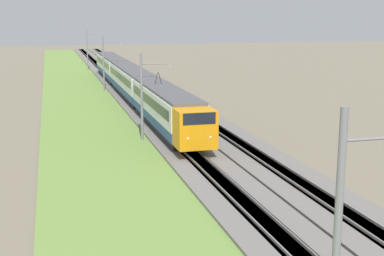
# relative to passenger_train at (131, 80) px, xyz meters

# --- Properties ---
(ballast_main) EXTENTS (240.00, 4.40, 0.30)m
(ballast_main) POSITION_rel_passenger_train_xyz_m (-13.14, 0.00, -2.25)
(ballast_main) COLOR slate
(ballast_main) RESTS_ON ground
(ballast_adjacent) EXTENTS (240.00, 4.40, 0.30)m
(ballast_adjacent) POSITION_rel_passenger_train_xyz_m (-13.14, -4.60, -2.25)
(ballast_adjacent) COLOR slate
(ballast_adjacent) RESTS_ON ground
(track_main) EXTENTS (240.00, 1.57, 0.45)m
(track_main) POSITION_rel_passenger_train_xyz_m (-13.14, 0.00, -2.24)
(track_main) COLOR #4C4238
(track_main) RESTS_ON ground
(track_adjacent) EXTENTS (240.00, 1.57, 0.45)m
(track_adjacent) POSITION_rel_passenger_train_xyz_m (-13.14, -4.60, -2.24)
(track_adjacent) COLOR #4C4238
(track_adjacent) RESTS_ON ground
(grass_verge) EXTENTS (240.00, 10.66, 0.12)m
(grass_verge) POSITION_rel_passenger_train_xyz_m (-13.14, 5.73, -2.34)
(grass_verge) COLOR olive
(grass_verge) RESTS_ON ground
(passenger_train) EXTENTS (64.49, 2.99, 5.12)m
(passenger_train) POSITION_rel_passenger_train_xyz_m (0.00, 0.00, 0.00)
(passenger_train) COLOR orange
(passenger_train) RESTS_ON ground
(catenary_mast_near) EXTENTS (0.22, 2.56, 8.03)m
(catenary_mast_near) POSITION_rel_passenger_train_xyz_m (-55.78, 2.61, 1.75)
(catenary_mast_near) COLOR slate
(catenary_mast_near) RESTS_ON ground
(catenary_mast_mid) EXTENTS (0.22, 2.56, 7.40)m
(catenary_mast_mid) POSITION_rel_passenger_train_xyz_m (-24.28, 2.60, 1.43)
(catenary_mast_mid) COLOR slate
(catenary_mast_mid) RESTS_ON ground
(catenary_mast_far) EXTENTS (0.22, 2.56, 7.80)m
(catenary_mast_far) POSITION_rel_passenger_train_xyz_m (7.22, 2.60, 1.64)
(catenary_mast_far) COLOR slate
(catenary_mast_far) RESTS_ON ground
(catenary_mast_distant) EXTENTS (0.22, 2.56, 7.98)m
(catenary_mast_distant) POSITION_rel_passenger_train_xyz_m (38.71, 2.60, 1.73)
(catenary_mast_distant) COLOR slate
(catenary_mast_distant) RESTS_ON ground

